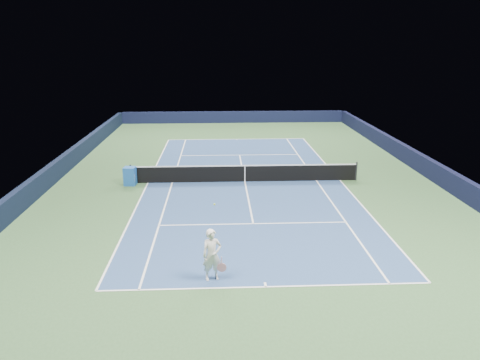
{
  "coord_description": "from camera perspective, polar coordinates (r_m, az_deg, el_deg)",
  "views": [
    {
      "loc": [
        -1.49,
        -25.44,
        7.74
      ],
      "look_at": [
        -0.42,
        -3.0,
        1.0
      ],
      "focal_mm": 35.0,
      "sensor_mm": 36.0,
      "label": 1
    }
  ],
  "objects": [
    {
      "name": "ground",
      "position": [
        26.64,
        0.59,
        -0.2
      ],
      "size": [
        40.0,
        40.0,
        0.0
      ],
      "primitive_type": "plane",
      "color": "#30522D",
      "rests_on": "ground"
    },
    {
      "name": "wall_far",
      "position": [
        45.86,
        -0.85,
        7.68
      ],
      "size": [
        22.0,
        0.35,
        1.1
      ],
      "primitive_type": "cube",
      "color": "#111533",
      "rests_on": "ground"
    },
    {
      "name": "wall_right",
      "position": [
        29.17,
        22.35,
        1.15
      ],
      "size": [
        0.35,
        40.0,
        1.1
      ],
      "primitive_type": "cube",
      "color": "black",
      "rests_on": "ground"
    },
    {
      "name": "wall_left",
      "position": [
        28.04,
        -22.08,
        0.59
      ],
      "size": [
        0.35,
        40.0,
        1.1
      ],
      "primitive_type": "cube",
      "color": "black",
      "rests_on": "ground"
    },
    {
      "name": "court_surface",
      "position": [
        26.63,
        0.59,
        -0.19
      ],
      "size": [
        10.97,
        23.77,
        0.01
      ],
      "primitive_type": "cube",
      "color": "navy",
      "rests_on": "ground"
    },
    {
      "name": "baseline_far",
      "position": [
        38.15,
        -0.44,
        5.01
      ],
      "size": [
        10.97,
        0.08,
        0.0
      ],
      "primitive_type": "cube",
      "color": "white",
      "rests_on": "ground"
    },
    {
      "name": "baseline_near",
      "position": [
        15.68,
        3.17,
        -12.87
      ],
      "size": [
        10.97,
        0.08,
        0.0
      ],
      "primitive_type": "cube",
      "color": "white",
      "rests_on": "ground"
    },
    {
      "name": "sideline_doubles_right",
      "position": [
        27.49,
        12.08,
        -0.01
      ],
      "size": [
        0.08,
        23.77,
        0.0
      ],
      "primitive_type": "cube",
      "color": "white",
      "rests_on": "ground"
    },
    {
      "name": "sideline_doubles_left",
      "position": [
        26.89,
        -11.16,
        -0.34
      ],
      "size": [
        0.08,
        23.77,
        0.0
      ],
      "primitive_type": "cube",
      "color": "white",
      "rests_on": "ground"
    },
    {
      "name": "sideline_singles_right",
      "position": [
        27.18,
        9.29,
        -0.05
      ],
      "size": [
        0.08,
        23.77,
        0.0
      ],
      "primitive_type": "cube",
      "color": "white",
      "rests_on": "ground"
    },
    {
      "name": "sideline_singles_left",
      "position": [
        26.72,
        -8.25,
        -0.3
      ],
      "size": [
        0.08,
        23.77,
        0.0
      ],
      "primitive_type": "cube",
      "color": "white",
      "rests_on": "ground"
    },
    {
      "name": "service_line_far",
      "position": [
        32.8,
        -0.05,
        3.07
      ],
      "size": [
        8.23,
        0.08,
        0.0
      ],
      "primitive_type": "cube",
      "color": "white",
      "rests_on": "ground"
    },
    {
      "name": "service_line_near",
      "position": [
        20.61,
        1.62,
        -5.34
      ],
      "size": [
        8.23,
        0.08,
        0.0
      ],
      "primitive_type": "cube",
      "color": "white",
      "rests_on": "ground"
    },
    {
      "name": "center_service_line",
      "position": [
        26.63,
        0.59,
        -0.18
      ],
      "size": [
        0.08,
        12.8,
        0.0
      ],
      "primitive_type": "cube",
      "color": "white",
      "rests_on": "ground"
    },
    {
      "name": "center_mark_far",
      "position": [
        38.0,
        -0.43,
        4.96
      ],
      "size": [
        0.08,
        0.3,
        0.0
      ],
      "primitive_type": "cube",
      "color": "white",
      "rests_on": "ground"
    },
    {
      "name": "center_mark_near",
      "position": [
        15.81,
        3.11,
        -12.61
      ],
      "size": [
        0.08,
        0.3,
        0.0
      ],
      "primitive_type": "cube",
      "color": "white",
      "rests_on": "ground"
    },
    {
      "name": "tennis_net",
      "position": [
        26.49,
        0.6,
        0.85
      ],
      "size": [
        12.9,
        0.1,
        1.07
      ],
      "color": "black",
      "rests_on": "ground"
    },
    {
      "name": "sponsor_cube",
      "position": [
        26.58,
        -13.26,
        0.46
      ],
      "size": [
        0.67,
        0.62,
        1.02
      ],
      "color": "#1C55A9",
      "rests_on": "ground"
    },
    {
      "name": "tennis_player",
      "position": [
        15.72,
        -3.43,
        -9.11
      ],
      "size": [
        0.85,
        1.33,
        2.35
      ],
      "color": "white",
      "rests_on": "ground"
    }
  ]
}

